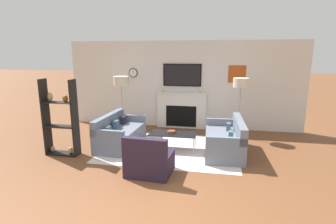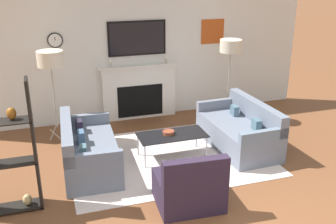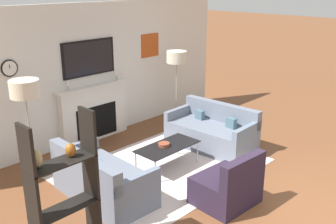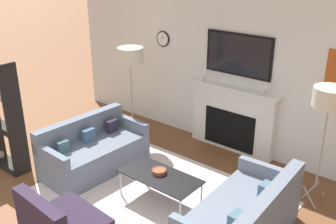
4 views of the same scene
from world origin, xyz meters
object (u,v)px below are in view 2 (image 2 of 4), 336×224
Objects in this scene: coffee_table at (172,136)px; floor_lamp_right at (231,47)px; couch_right at (240,131)px; armchair at (189,188)px; couch_left at (88,152)px; decorative_bowl at (168,132)px; floor_lamp_left at (50,60)px; shelf_unit at (4,153)px.

coffee_table is 0.68× the size of floor_lamp_right.
couch_right is 2.07m from armchair.
couch_right reaches higher than couch_left.
couch_left is 8.13× the size of decorative_bowl.
couch_left is at bearing -178.96° from decorative_bowl.
floor_lamp_right is (3.03, 1.29, 1.23)m from couch_left.
armchair is at bearing -136.04° from couch_right.
decorative_bowl is (1.34, 0.02, 0.15)m from couch_left.
couch_left is 0.97× the size of couch_right.
armchair is at bearing -60.45° from floor_lamp_left.
armchair reaches higher than decorative_bowl.
couch_left is 1.46× the size of coffee_table.
floor_lamp_right is at bearing 26.92° from shelf_unit.
shelf_unit is (-0.71, -2.10, -0.68)m from floor_lamp_left.
couch_right is 3.52m from floor_lamp_left.
decorative_bowl is at bearing 18.79° from shelf_unit.
floor_lamp_left reaches higher than coffee_table.
floor_lamp_left is (-1.78, 1.31, 1.12)m from coffee_table.
floor_lamp_right is 4.68m from shelf_unit.
floor_lamp_left is at bearing 71.35° from shelf_unit.
floor_lamp_right reaches higher than coffee_table.
floor_lamp_right is at bearing 38.53° from coffee_table.
shelf_unit reaches higher than decorative_bowl.
shelf_unit is (-3.74, -0.80, 0.54)m from couch_right.
floor_lamp_left is (-3.03, 1.29, 1.21)m from couch_right.
floor_lamp_right is 0.95× the size of shelf_unit.
floor_lamp_left is 0.95× the size of shelf_unit.
decorative_bowl is at bearing 138.85° from coffee_table.
shelf_unit is (-4.13, -2.10, -0.69)m from floor_lamp_right.
floor_lamp_left reaches higher than decorative_bowl.
shelf_unit is (-1.10, -0.80, 0.54)m from couch_left.
couch_right is 3.87m from shelf_unit.
couch_right is 8.38× the size of decorative_bowl.
couch_right is 1.26m from coffee_table.
floor_lamp_right is (0.39, 1.29, 1.23)m from couch_right.
couch_left is 1.81m from floor_lamp_left.
armchair is 1.44m from coffee_table.
decorative_bowl is (0.18, 1.46, 0.17)m from armchair.
floor_lamp_right reaches higher than couch_right.
decorative_bowl is at bearing -143.19° from floor_lamp_right.
couch_right is at bearing 43.96° from armchair.
coffee_table is at bearing -141.47° from floor_lamp_right.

